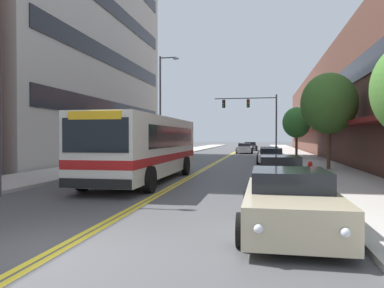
# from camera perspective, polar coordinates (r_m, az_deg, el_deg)

# --- Properties ---
(ground_plane) EXTENTS (240.00, 240.00, 0.00)m
(ground_plane) POSITION_cam_1_polar(r_m,az_deg,el_deg) (43.32, 5.81, -1.67)
(ground_plane) COLOR #4C4C4F
(sidewalk_left) EXTENTS (3.80, 106.00, 0.13)m
(sidewalk_left) POSITION_cam_1_polar(r_m,az_deg,el_deg) (44.56, -3.72, -1.51)
(sidewalk_left) COLOR #B2ADA5
(sidewalk_left) RESTS_ON ground_plane
(sidewalk_right) EXTENTS (3.80, 106.00, 0.13)m
(sidewalk_right) POSITION_cam_1_polar(r_m,az_deg,el_deg) (43.32, 15.62, -1.62)
(sidewalk_right) COLOR #B2ADA5
(sidewalk_right) RESTS_ON ground_plane
(centre_line) EXTENTS (0.34, 106.00, 0.01)m
(centre_line) POSITION_cam_1_polar(r_m,az_deg,el_deg) (43.31, 5.81, -1.67)
(centre_line) COLOR yellow
(centre_line) RESTS_ON ground_plane
(storefront_row_right) EXTENTS (9.10, 68.00, 10.18)m
(storefront_row_right) POSITION_cam_1_polar(r_m,az_deg,el_deg) (44.32, 23.61, 4.89)
(storefront_row_right) COLOR brown
(storefront_row_right) RESTS_ON ground_plane
(city_bus) EXTENTS (2.95, 10.88, 2.97)m
(city_bus) POSITION_cam_1_polar(r_m,az_deg,el_deg) (17.85, -7.00, -0.17)
(city_bus) COLOR silver
(city_bus) RESTS_ON ground_plane
(car_navy_parked_left_mid) EXTENTS (2.13, 4.14, 1.32)m
(car_navy_parked_left_mid) POSITION_cam_1_polar(r_m,az_deg,el_deg) (35.64, -2.34, -1.26)
(car_navy_parked_left_mid) COLOR #19234C
(car_navy_parked_left_mid) RESTS_ON ground_plane
(car_slate_blue_parked_left_far) EXTENTS (2.16, 4.88, 1.27)m
(car_slate_blue_parked_left_far) POSITION_cam_1_polar(r_m,az_deg,el_deg) (28.34, -5.74, -1.90)
(car_slate_blue_parked_left_far) COLOR #475675
(car_slate_blue_parked_left_far) RESTS_ON ground_plane
(car_beige_parked_right_foreground) EXTENTS (2.16, 4.79, 1.34)m
(car_beige_parked_right_foreground) POSITION_cam_1_polar(r_m,az_deg,el_deg) (8.63, 14.72, -8.52)
(car_beige_parked_right_foreground) COLOR #BCAD89
(car_beige_parked_right_foreground) RESTS_ON ground_plane
(car_charcoal_parked_right_mid) EXTENTS (2.18, 4.59, 1.14)m
(car_charcoal_parked_right_mid) POSITION_cam_1_polar(r_m,az_deg,el_deg) (36.46, 11.68, -1.35)
(car_charcoal_parked_right_mid) COLOR #232328
(car_charcoal_parked_right_mid) RESTS_ON ground_plane
(car_white_parked_right_far) EXTENTS (2.21, 4.63, 1.20)m
(car_white_parked_right_far) POSITION_cam_1_polar(r_m,az_deg,el_deg) (30.19, 11.94, -1.80)
(car_white_parked_right_far) COLOR white
(car_white_parked_right_far) RESTS_ON ground_plane
(car_black_parked_right_end) EXTENTS (2.09, 4.35, 1.29)m
(car_black_parked_right_end) POSITION_cam_1_polar(r_m,az_deg,el_deg) (15.59, 13.31, -4.39)
(car_black_parked_right_end) COLOR black
(car_black_parked_right_end) RESTS_ON ground_plane
(car_silver_moving_lead) EXTENTS (2.03, 4.53, 1.29)m
(car_silver_moving_lead) POSITION_cam_1_polar(r_m,az_deg,el_deg) (47.55, 8.02, -0.69)
(car_silver_moving_lead) COLOR #B7B7BC
(car_silver_moving_lead) RESTS_ON ground_plane
(car_dark_grey_moving_second) EXTENTS (2.17, 4.49, 1.30)m
(car_dark_grey_moving_second) POSITION_cam_1_polar(r_m,az_deg,el_deg) (58.13, 8.88, -0.36)
(car_dark_grey_moving_second) COLOR #38383D
(car_dark_grey_moving_second) RESTS_ON ground_plane
(traffic_signal_mast) EXTENTS (7.07, 0.38, 6.85)m
(traffic_signal_mast) POSITION_cam_1_polar(r_m,az_deg,el_deg) (43.24, 9.59, 4.83)
(traffic_signal_mast) COLOR #47474C
(traffic_signal_mast) RESTS_ON ground_plane
(street_lamp_left_near) EXTENTS (1.88, 0.28, 7.49)m
(street_lamp_left_near) POSITION_cam_1_polar(r_m,az_deg,el_deg) (14.60, -26.70, 10.29)
(street_lamp_left_near) COLOR #47474C
(street_lamp_left_near) RESTS_ON ground_plane
(street_lamp_left_far) EXTENTS (1.80, 0.28, 9.26)m
(street_lamp_left_far) POSITION_cam_1_polar(r_m,az_deg,el_deg) (33.62, -4.53, 6.66)
(street_lamp_left_far) COLOR #47474C
(street_lamp_left_far) RESTS_ON ground_plane
(street_tree_right_mid) EXTENTS (3.32, 3.32, 5.79)m
(street_tree_right_mid) POSITION_cam_1_polar(r_m,az_deg,el_deg) (24.05, 20.13, 5.81)
(street_tree_right_mid) COLOR brown
(street_tree_right_mid) RESTS_ON sidewalk_right
(street_tree_right_far) EXTENTS (2.58, 2.58, 4.71)m
(street_tree_right_far) POSITION_cam_1_polar(r_m,az_deg,el_deg) (36.07, 15.65, 3.16)
(street_tree_right_far) COLOR brown
(street_tree_right_far) RESTS_ON sidewalk_right
(fire_hydrant) EXTENTS (0.31, 0.23, 0.77)m
(fire_hydrant) POSITION_cam_1_polar(r_m,az_deg,el_deg) (19.00, 17.55, -3.68)
(fire_hydrant) COLOR red
(fire_hydrant) RESTS_ON sidewalk_right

